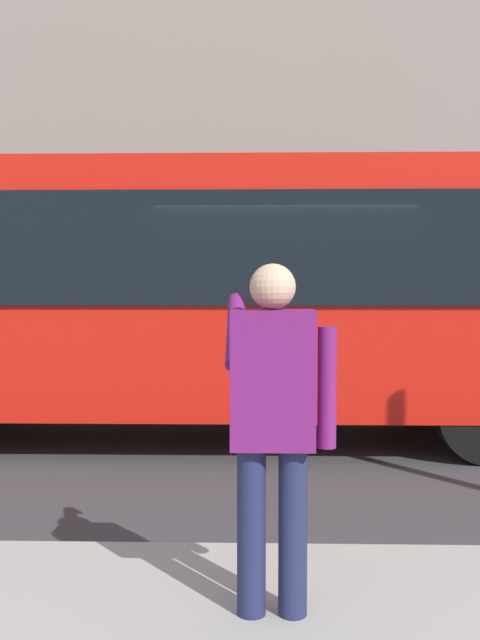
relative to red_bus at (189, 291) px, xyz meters
The scene contains 4 objects.
ground_plane 1.98m from the red_bus, behind, with size 60.00×60.00×0.00m, color #38383A.
building_facade_far 8.02m from the red_bus, 98.97° to the right, with size 28.00×1.55×12.00m.
red_bus is the anchor object (origin of this frame).
pedestrian_photographer 4.62m from the red_bus, 100.65° to the left, with size 0.53×0.52×1.70m.
Camera 1 is at (0.27, 7.64, 1.75)m, focal length 38.25 mm.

